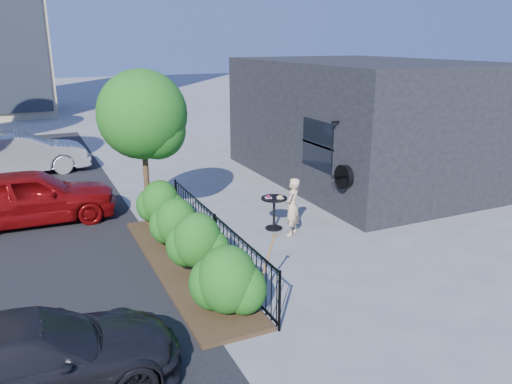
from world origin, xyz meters
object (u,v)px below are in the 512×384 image
cafe_table (274,207)px  car_darkgrey (30,359)px  patio_tree (146,120)px  shovel (264,271)px  woman (292,207)px  car_red (31,196)px  car_silver (20,154)px

cafe_table → car_darkgrey: 7.16m
car_darkgrey → patio_tree: bearing=-26.1°
patio_tree → shovel: (0.98, -4.68, -2.20)m
woman → car_red: 6.83m
cafe_table → car_silver: (-5.76, 8.66, 0.18)m
cafe_table → car_red: 6.37m
woman → car_silver: size_ratio=0.32×
car_red → shovel: bearing=-147.0°
woman → car_darkgrey: (-6.02, -3.70, -0.14)m
cafe_table → shovel: size_ratio=0.69×
patio_tree → car_red: 3.79m
car_red → car_silver: 5.59m
cafe_table → car_silver: bearing=123.6°
patio_tree → car_darkgrey: 6.85m
car_red → car_darkgrey: car_red is taller
patio_tree → car_darkgrey: bearing=-117.6°
shovel → car_silver: car_silver is taller
patio_tree → shovel: size_ratio=3.06×
woman → cafe_table: bearing=-106.0°
car_silver → car_darkgrey: bearing=176.4°
car_darkgrey → car_silver: bearing=1.3°
patio_tree → car_silver: bearing=112.7°
cafe_table → car_silver: size_ratio=0.19×
cafe_table → woman: size_ratio=0.62×
woman → car_silver: car_silver is taller
patio_tree → car_darkgrey: patio_tree is taller
shovel → car_silver: (-3.97, 11.80, 0.19)m
cafe_table → car_darkgrey: bearing=-143.9°
car_red → car_darkgrey: size_ratio=1.07×
cafe_table → car_darkgrey: car_darkgrey is taller
woman → shovel: bearing=12.2°
cafe_table → woman: (0.23, -0.53, 0.14)m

